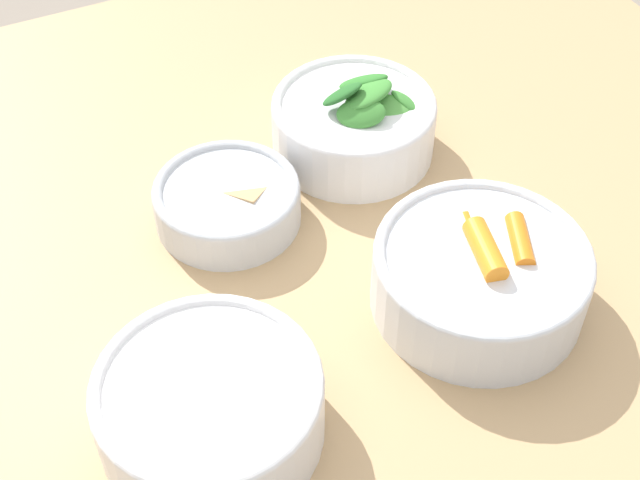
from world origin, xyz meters
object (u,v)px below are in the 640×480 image
Objects in this scene: bowl_greens at (354,123)px; bowl_cookies at (228,200)px; bowl_carrots at (480,274)px; bowl_beans_hotdog at (210,408)px.

bowl_greens is 1.20× the size of bowl_cookies.
bowl_carrots is 1.33× the size of bowl_cookies.
bowl_greens is 0.95× the size of bowl_beans_hotdog.
bowl_greens is at bearing -166.38° from bowl_cookies.
bowl_beans_hotdog is 1.25× the size of bowl_cookies.
bowl_cookies is (0.15, 0.04, -0.01)m from bowl_greens.
bowl_greens is at bearing -89.99° from bowl_carrots.
bowl_carrots is 0.24m from bowl_cookies.
bowl_cookies is (0.15, -0.18, -0.01)m from bowl_carrots.
bowl_carrots is at bearing -175.54° from bowl_beans_hotdog.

